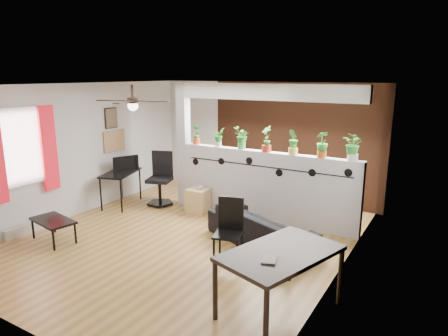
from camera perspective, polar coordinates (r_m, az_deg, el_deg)
room_shell at (r=6.66m, az=-5.66°, el=0.47°), size 6.30×7.10×2.90m
partition_wall at (r=7.68m, az=5.95°, el=-2.61°), size 3.60×0.18×1.35m
ceiling_header at (r=7.39m, az=6.28°, el=10.74°), size 3.60×0.18×0.30m
pier_column at (r=8.49m, az=-5.76°, el=3.26°), size 0.22×0.20×2.60m
brick_panel at (r=8.87m, az=10.03°, el=3.56°), size 3.90×0.05×2.60m
vine_decal at (r=7.49m, az=5.72°, el=0.20°), size 3.31×0.01×0.30m
window_assembly at (r=7.67m, az=-26.91°, el=2.39°), size 0.09×1.30×1.55m
baseboard_heater at (r=8.01m, az=-25.78°, el=-7.62°), size 0.08×1.00×0.18m
corkboard at (r=9.02m, az=-15.40°, el=3.77°), size 0.03×0.60×0.45m
framed_art at (r=8.93m, az=-15.84°, el=6.89°), size 0.03×0.34×0.44m
ceiling_fan at (r=6.79m, az=-12.91°, el=9.12°), size 1.19×1.19×0.43m
potted_plant_0 at (r=8.25m, az=-3.94°, el=4.90°), size 0.27×0.25×0.41m
potted_plant_1 at (r=7.97m, az=-0.81°, el=4.50°), size 0.17×0.20×0.37m
potted_plant_2 at (r=7.71m, az=2.54°, el=4.39°), size 0.21×0.25×0.43m
potted_plant_3 at (r=7.48m, az=6.12°, el=4.26°), size 0.33×0.31×0.48m
potted_plant_4 at (r=7.28m, az=9.90°, el=3.79°), size 0.28×0.30×0.46m
potted_plant_5 at (r=7.12m, az=13.86°, el=3.36°), size 0.30×0.30×0.45m
potted_plant_6 at (r=6.98m, az=18.00°, el=3.00°), size 0.31×0.29×0.47m
sofa at (r=6.73m, az=5.26°, el=-8.54°), size 2.01×1.39×0.55m
cube_shelf at (r=8.15m, az=-3.77°, el=-4.73°), size 0.42×0.38×0.50m
cup at (r=8.03m, az=-3.51°, el=-2.74°), size 0.15×0.15×0.10m
computer_desk at (r=8.80m, az=-14.57°, el=-0.98°), size 0.83×1.13×0.74m
monitor at (r=8.86m, az=-13.95°, el=0.23°), size 0.31×0.17×0.18m
office_chair at (r=8.71m, az=-9.04°, el=-1.98°), size 0.60×0.61×1.13m
dining_table at (r=4.78m, az=8.10°, el=-12.59°), size 1.25×1.61×0.77m
book at (r=4.53m, az=5.44°, el=-12.75°), size 0.22×0.25×0.02m
folding_chair at (r=5.95m, az=0.81°, el=-8.16°), size 0.50×0.50×1.00m
coffee_table at (r=7.36m, az=-23.25°, el=-7.09°), size 0.89×0.60×0.38m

